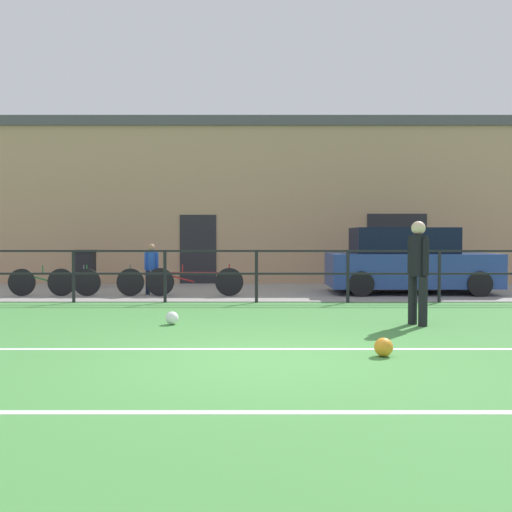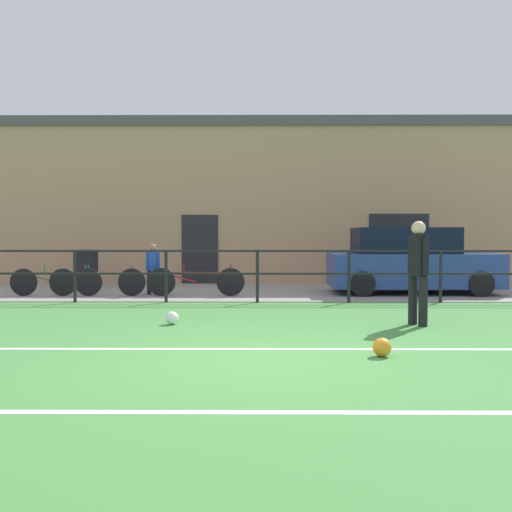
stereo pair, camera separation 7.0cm
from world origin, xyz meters
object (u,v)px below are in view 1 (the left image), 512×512
object	(u,v)px
soccer_ball_spare	(172,318)
parked_car_red	(409,262)
soccer_ball_match	(384,347)
bicycle_parked_2	(55,282)
spectator_child	(152,266)
trash_bin_0	(85,269)
bicycle_parked_3	(96,282)
bicycle_parked_1	(195,281)
player_goalkeeper	(418,266)

from	to	relation	value
soccer_ball_spare	parked_car_red	xyz separation A→B (m)	(5.22, 5.23, 0.69)
soccer_ball_match	parked_car_red	bearing A→B (deg)	73.50
bicycle_parked_2	spectator_child	bearing A→B (deg)	9.27
trash_bin_0	soccer_ball_spare	bearing A→B (deg)	-63.34
soccer_ball_match	spectator_child	size ratio (longest dim) A/B	0.18
bicycle_parked_3	parked_car_red	bearing A→B (deg)	5.85
bicycle_parked_2	trash_bin_0	distance (m)	2.30
soccer_ball_match	bicycle_parked_3	world-z (taller)	bicycle_parked_3
spectator_child	bicycle_parked_2	bearing A→B (deg)	-1.58
bicycle_parked_1	parked_car_red	bearing A→B (deg)	8.42
spectator_child	bicycle_parked_1	world-z (taller)	spectator_child
soccer_ball_spare	trash_bin_0	bearing A→B (deg)	116.66
spectator_child	bicycle_parked_1	xyz separation A→B (m)	(1.09, -0.37, -0.36)
soccer_ball_match	bicycle_parked_2	bearing A→B (deg)	132.24
parked_car_red	bicycle_parked_1	size ratio (longest dim) A/B	1.77
player_goalkeeper	trash_bin_0	distance (m)	10.05
soccer_ball_match	spectator_child	bearing A→B (deg)	119.05
soccer_ball_match	bicycle_parked_3	xyz separation A→B (m)	(-5.37, 7.01, 0.25)
bicycle_parked_1	bicycle_parked_3	size ratio (longest dim) A/B	1.01
soccer_ball_spare	bicycle_parked_3	bearing A→B (deg)	118.98
soccer_ball_match	soccer_ball_spare	xyz separation A→B (m)	(-2.91, 2.57, -0.01)
spectator_child	trash_bin_0	size ratio (longest dim) A/B	1.18
soccer_ball_spare	trash_bin_0	size ratio (longest dim) A/B	0.20
soccer_ball_match	bicycle_parked_3	distance (m)	8.83
bicycle_parked_2	bicycle_parked_3	xyz separation A→B (m)	(0.99, 0.00, 0.00)
spectator_child	bicycle_parked_3	size ratio (longest dim) A/B	0.54
player_goalkeeper	soccer_ball_match	distance (m)	2.86
spectator_child	parked_car_red	bearing A→B (deg)	172.87
soccer_ball_spare	bicycle_parked_1	world-z (taller)	bicycle_parked_1
parked_car_red	bicycle_parked_1	world-z (taller)	parked_car_red
parked_car_red	bicycle_parked_1	bearing A→B (deg)	-171.58
soccer_ball_match	soccer_ball_spare	world-z (taller)	soccer_ball_match
soccer_ball_spare	spectator_child	xyz separation A→B (m)	(-1.19, 4.81, 0.62)
soccer_ball_spare	bicycle_parked_2	distance (m)	5.63
spectator_child	bicycle_parked_3	xyz separation A→B (m)	(-1.27, -0.37, -0.36)
soccer_ball_match	bicycle_parked_3	bearing A→B (deg)	127.47
spectator_child	soccer_ball_spare	bearing A→B (deg)	93.01
bicycle_parked_3	spectator_child	bearing A→B (deg)	16.21
player_goalkeeper	bicycle_parked_1	size ratio (longest dim) A/B	0.73
parked_car_red	soccer_ball_match	bearing A→B (deg)	-106.50
player_goalkeeper	spectator_child	size ratio (longest dim) A/B	1.36
bicycle_parked_1	bicycle_parked_3	bearing A→B (deg)	180.00
soccer_ball_spare	parked_car_red	bearing A→B (deg)	45.03
bicycle_parked_3	trash_bin_0	world-z (taller)	trash_bin_0
spectator_child	bicycle_parked_3	distance (m)	1.37
bicycle_parked_1	soccer_ball_spare	bearing A→B (deg)	-88.78
soccer_ball_spare	bicycle_parked_2	world-z (taller)	bicycle_parked_2
player_goalkeeper	trash_bin_0	bearing A→B (deg)	22.59
soccer_ball_match	spectator_child	xyz separation A→B (m)	(-4.10, 7.38, 0.61)
spectator_child	bicycle_parked_3	world-z (taller)	spectator_child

